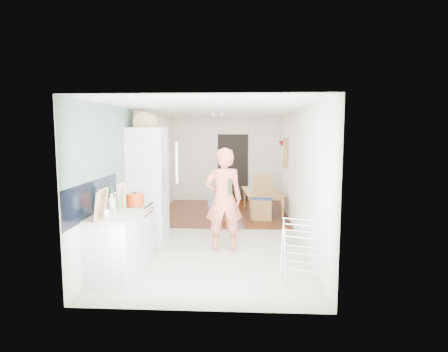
# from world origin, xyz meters

# --- Properties ---
(room_shell) EXTENTS (3.20, 7.00, 2.50)m
(room_shell) POSITION_xyz_m (0.00, 0.00, 1.25)
(room_shell) COLOR white
(room_shell) RESTS_ON ground
(floor) EXTENTS (3.20, 7.00, 0.01)m
(floor) POSITION_xyz_m (0.00, 0.00, 0.00)
(floor) COLOR #BCB3A1
(floor) RESTS_ON ground
(wood_floor_overlay) EXTENTS (3.20, 3.30, 0.01)m
(wood_floor_overlay) POSITION_xyz_m (0.00, 1.85, 0.01)
(wood_floor_overlay) COLOR #51210F
(wood_floor_overlay) RESTS_ON room_shell
(sage_wall_panel) EXTENTS (0.02, 3.00, 1.30)m
(sage_wall_panel) POSITION_xyz_m (-1.59, -2.00, 1.85)
(sage_wall_panel) COLOR slate
(sage_wall_panel) RESTS_ON room_shell
(tile_splashback) EXTENTS (0.02, 1.90, 0.50)m
(tile_splashback) POSITION_xyz_m (-1.59, -2.55, 1.15)
(tile_splashback) COLOR black
(tile_splashback) RESTS_ON room_shell
(doorway_recess) EXTENTS (0.90, 0.04, 2.00)m
(doorway_recess) POSITION_xyz_m (0.20, 3.48, 1.00)
(doorway_recess) COLOR black
(doorway_recess) RESTS_ON room_shell
(base_cabinet) EXTENTS (0.60, 0.90, 0.86)m
(base_cabinet) POSITION_xyz_m (-1.30, -2.55, 0.43)
(base_cabinet) COLOR silver
(base_cabinet) RESTS_ON room_shell
(worktop) EXTENTS (0.62, 0.92, 0.06)m
(worktop) POSITION_xyz_m (-1.30, -2.55, 0.89)
(worktop) COLOR beige
(worktop) RESTS_ON room_shell
(range_cooker) EXTENTS (0.60, 0.60, 0.88)m
(range_cooker) POSITION_xyz_m (-1.30, -1.80, 0.44)
(range_cooker) COLOR silver
(range_cooker) RESTS_ON room_shell
(cooker_top) EXTENTS (0.60, 0.60, 0.04)m
(cooker_top) POSITION_xyz_m (-1.30, -1.80, 0.90)
(cooker_top) COLOR #BEBEC0
(cooker_top) RESTS_ON room_shell
(fridge_housing) EXTENTS (0.66, 0.66, 2.15)m
(fridge_housing) POSITION_xyz_m (-1.27, -0.78, 1.07)
(fridge_housing) COLOR silver
(fridge_housing) RESTS_ON room_shell
(fridge_door) EXTENTS (0.14, 0.56, 0.70)m
(fridge_door) POSITION_xyz_m (-0.66, -1.08, 1.55)
(fridge_door) COLOR silver
(fridge_door) RESTS_ON room_shell
(fridge_interior) EXTENTS (0.02, 0.52, 0.66)m
(fridge_interior) POSITION_xyz_m (-0.96, -0.78, 1.55)
(fridge_interior) COLOR white
(fridge_interior) RESTS_ON room_shell
(pinboard) EXTENTS (0.03, 0.90, 0.70)m
(pinboard) POSITION_xyz_m (1.58, 1.90, 1.55)
(pinboard) COLOR tan
(pinboard) RESTS_ON room_shell
(pinboard_frame) EXTENTS (0.00, 0.94, 0.74)m
(pinboard_frame) POSITION_xyz_m (1.57, 1.90, 1.55)
(pinboard_frame) COLOR #AE814F
(pinboard_frame) RESTS_ON room_shell
(wall_sconce) EXTENTS (0.18, 0.18, 0.16)m
(wall_sconce) POSITION_xyz_m (1.54, 2.55, 1.75)
(wall_sconce) COLOR maroon
(wall_sconce) RESTS_ON room_shell
(person) EXTENTS (0.85, 0.63, 2.13)m
(person) POSITION_xyz_m (0.18, -1.20, 1.07)
(person) COLOR #E4725E
(person) RESTS_ON floor
(dining_table) EXTENTS (0.91, 1.46, 0.49)m
(dining_table) POSITION_xyz_m (1.03, 1.83, 0.24)
(dining_table) COLOR #AE814F
(dining_table) RESTS_ON floor
(dining_chair) EXTENTS (0.48, 0.48, 1.06)m
(dining_chair) POSITION_xyz_m (0.97, 1.12, 0.53)
(dining_chair) COLOR #AE814F
(dining_chair) RESTS_ON floor
(stool) EXTENTS (0.37, 0.37, 0.37)m
(stool) POSITION_xyz_m (-0.03, 0.89, 0.19)
(stool) COLOR #AE814F
(stool) RESTS_ON floor
(grey_drape) EXTENTS (0.54, 0.54, 0.19)m
(grey_drape) POSITION_xyz_m (-0.02, 0.86, 0.46)
(grey_drape) COLOR slate
(grey_drape) RESTS_ON stool
(drying_rack) EXTENTS (0.57, 0.54, 0.90)m
(drying_rack) POSITION_xyz_m (1.29, -2.69, 0.45)
(drying_rack) COLOR silver
(drying_rack) RESTS_ON floor
(bread_bin) EXTENTS (0.44, 0.42, 0.20)m
(bread_bin) POSITION_xyz_m (-1.29, -0.75, 2.25)
(bread_bin) COLOR tan
(bread_bin) RESTS_ON fridge_housing
(red_casserole) EXTENTS (0.33, 0.33, 0.17)m
(red_casserole) POSITION_xyz_m (-1.22, -1.78, 1.01)
(red_casserole) COLOR #C33A11
(red_casserole) RESTS_ON cooker_top
(steel_pan) EXTENTS (0.27, 0.27, 0.11)m
(steel_pan) POSITION_xyz_m (-1.37, -2.67, 0.98)
(steel_pan) COLOR #BEBEC0
(steel_pan) RESTS_ON worktop
(held_bottle) EXTENTS (0.06, 0.06, 0.27)m
(held_bottle) POSITION_xyz_m (0.30, -1.34, 1.14)
(held_bottle) COLOR #173C1F
(held_bottle) RESTS_ON person
(bottle_a) EXTENTS (0.09, 0.09, 0.33)m
(bottle_a) POSITION_xyz_m (-1.44, -2.23, 1.08)
(bottle_a) COLOR #173C1F
(bottle_a) RESTS_ON worktop
(bottle_b) EXTENTS (0.06, 0.06, 0.26)m
(bottle_b) POSITION_xyz_m (-1.45, -2.17, 1.05)
(bottle_b) COLOR #173C1F
(bottle_b) RESTS_ON worktop
(bottle_c) EXTENTS (0.10, 0.10, 0.23)m
(bottle_c) POSITION_xyz_m (-1.34, -2.51, 1.04)
(bottle_c) COLOR silver
(bottle_c) RESTS_ON worktop
(pepper_mill_front) EXTENTS (0.06, 0.06, 0.20)m
(pepper_mill_front) POSITION_xyz_m (-1.44, -2.12, 1.02)
(pepper_mill_front) COLOR tan
(pepper_mill_front) RESTS_ON worktop
(pepper_mill_back) EXTENTS (0.08, 0.08, 0.24)m
(pepper_mill_back) POSITION_xyz_m (-1.32, -2.02, 1.04)
(pepper_mill_back) COLOR tan
(pepper_mill_back) RESTS_ON worktop
(chopping_boards) EXTENTS (0.05, 0.31, 0.42)m
(chopping_boards) POSITION_xyz_m (-1.35, -2.88, 1.13)
(chopping_boards) COLOR tan
(chopping_boards) RESTS_ON worktop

